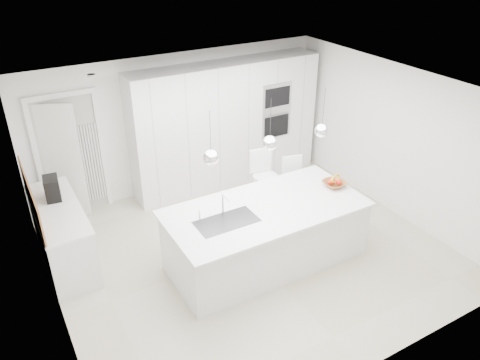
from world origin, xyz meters
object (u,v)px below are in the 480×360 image
island_base (267,236)px  bar_stool_right (295,188)px  fruit_bowl (334,184)px  bar_stool_left (265,186)px  espresso_machine (52,188)px

island_base → bar_stool_right: size_ratio=2.64×
island_base → fruit_bowl: size_ratio=8.32×
fruit_bowl → bar_stool_left: 1.19m
espresso_machine → fruit_bowl: bearing=-17.9°
fruit_bowl → bar_stool_right: bar_stool_right is taller
bar_stool_right → bar_stool_left: bearing=169.8°
espresso_machine → bar_stool_left: 3.25m
bar_stool_left → espresso_machine: bearing=173.6°
espresso_machine → bar_stool_right: size_ratio=0.32×
fruit_bowl → espresso_machine: size_ratio=1.00×
fruit_bowl → bar_stool_left: bearing=123.2°
island_base → espresso_machine: 3.15m
island_base → bar_stool_right: bearing=36.5°
bar_stool_left → bar_stool_right: bar_stool_left is taller
bar_stool_left → bar_stool_right: 0.53m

